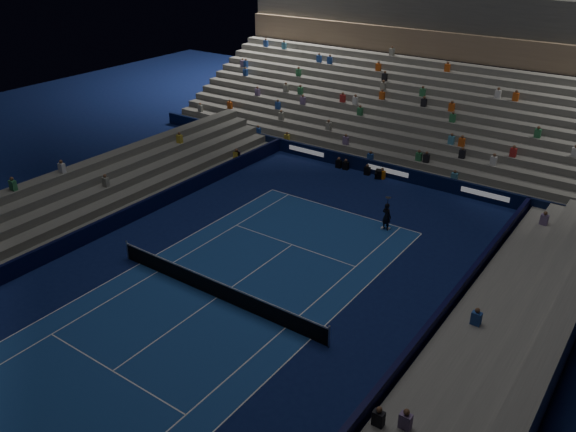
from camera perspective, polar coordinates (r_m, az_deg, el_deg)
The scene contains 11 objects.
ground at distance 28.89m, azimuth -6.95°, elevation -7.94°, with size 90.00×90.00×0.00m, color #0C1648.
court_surface at distance 28.88m, azimuth -6.96°, elevation -7.93°, with size 10.97×23.77×0.01m, color navy.
sponsor_barrier_far at distance 42.41m, azimuth 9.83°, elevation 4.39°, with size 44.00×0.25×1.00m, color black.
sponsor_barrier_east at distance 24.36m, azimuth 10.89°, elevation -14.40°, with size 0.25×37.00×1.00m, color #080932.
sponsor_barrier_west at distance 35.09m, azimuth -18.94°, elevation -1.67°, with size 0.25×37.00×1.00m, color black.
grandstand_main at distance 49.76m, azimuth 14.99°, elevation 10.73°, with size 44.00×15.20×11.20m.
grandstand_east at distance 23.36m, azimuth 18.97°, elevation -16.37°, with size 5.00×37.00×2.50m.
grandstand_west at distance 37.57m, azimuth -22.23°, elevation 0.38°, with size 5.00×37.00×2.50m.
tennis_net at distance 28.60m, azimuth -7.01°, elevation -7.10°, with size 12.90×0.10×1.10m.
tennis_player at distance 34.89m, azimuth 9.63°, elevation -0.04°, with size 0.62×0.41×1.70m, color black.
broadcast_camera at distance 42.21m, azimuth 8.86°, elevation 4.09°, with size 0.60×0.98×0.62m.
Camera 1 is at (16.44, -17.25, 16.32)m, focal length 36.32 mm.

